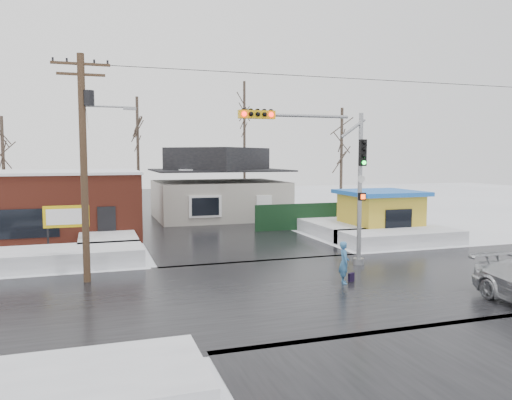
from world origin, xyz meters
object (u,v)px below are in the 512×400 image
object	(u,v)px
traffic_signal	(330,167)
pedestrian	(344,263)
marquee_sign	(66,218)
utility_pole	(85,154)
kiosk	(380,213)

from	to	relation	value
traffic_signal	pedestrian	size ratio (longest dim) A/B	4.18
marquee_sign	pedestrian	world-z (taller)	marquee_sign
utility_pole	pedestrian	xyz separation A→B (m)	(9.62, -3.39, -4.28)
marquee_sign	traffic_signal	bearing A→B (deg)	-29.72
traffic_signal	pedestrian	distance (m)	4.74
pedestrian	marquee_sign	bearing A→B (deg)	66.33
utility_pole	pedestrian	size ratio (longest dim) A/B	5.38
utility_pole	marquee_sign	size ratio (longest dim) A/B	3.53
kiosk	pedestrian	world-z (taller)	kiosk
kiosk	traffic_signal	bearing A→B (deg)	-135.16
marquee_sign	pedestrian	size ratio (longest dim) A/B	1.52
traffic_signal	utility_pole	distance (m)	10.39
traffic_signal	utility_pole	world-z (taller)	utility_pole
marquee_sign	pedestrian	xyz separation A→B (m)	(10.69, -9.39, -1.08)
utility_pole	kiosk	size ratio (longest dim) A/B	1.96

